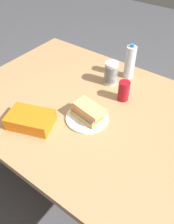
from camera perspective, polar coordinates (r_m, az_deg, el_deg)
ground_plane at (r=1.90m, az=-0.64°, el=-14.70°), size 8.00×8.00×0.00m
dining_table at (r=1.40m, az=-0.83°, el=-0.48°), size 1.43×1.08×0.73m
paper_plate at (r=1.24m, az=-0.00°, el=-1.49°), size 0.23×0.23×0.01m
sandwich at (r=1.21m, az=0.19°, el=0.05°), size 0.20×0.12×0.08m
soda_can_red at (r=1.35m, az=9.11°, el=5.22°), size 0.07×0.07×0.12m
chip_bag at (r=1.23m, az=-13.87°, el=-1.86°), size 0.27×0.22×0.07m
water_bottle_tall at (r=1.53m, az=10.64°, el=12.10°), size 0.07×0.07×0.23m
plastic_cup_stack at (r=1.46m, az=6.01°, el=9.55°), size 0.08×0.08×0.15m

